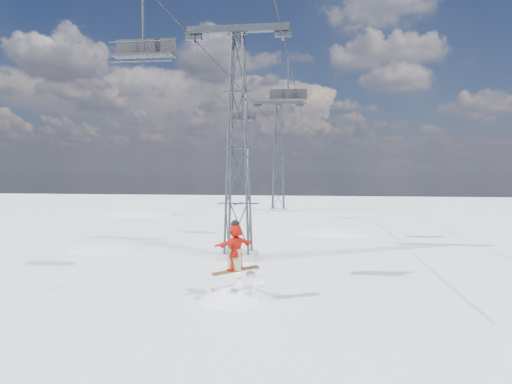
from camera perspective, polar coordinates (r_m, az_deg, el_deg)
ground at (r=15.57m, az=-10.28°, el=-13.82°), size 120.00×120.00×0.00m
snow_terrain at (r=39.26m, az=-7.25°, el=-18.05°), size 39.00×37.00×22.00m
lift_tower_near at (r=22.54m, az=-2.26°, el=5.47°), size 5.20×1.80×11.43m
lift_tower_far at (r=47.36m, az=2.81°, el=4.17°), size 5.20×1.80×11.43m
haul_cables at (r=34.50m, az=1.00°, el=13.61°), size 4.46×51.00×0.06m
snowboarder_jump at (r=16.60m, az=-2.35°, el=-18.70°), size 4.40×4.40×6.71m
lift_chair_near at (r=17.16m, az=-13.80°, el=16.96°), size 2.21×0.63×2.74m
lift_chair_mid at (r=26.99m, az=4.05°, el=11.95°), size 2.17×0.62×2.69m
lift_chair_far at (r=38.16m, az=-1.70°, el=9.32°), size 2.17×0.62×2.69m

